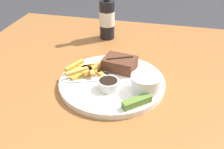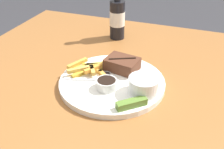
{
  "view_description": "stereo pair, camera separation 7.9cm",
  "coord_description": "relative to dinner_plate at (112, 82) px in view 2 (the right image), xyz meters",
  "views": [
    {
      "loc": [
        0.15,
        -0.65,
        1.18
      ],
      "look_at": [
        0.0,
        0.0,
        0.76
      ],
      "focal_mm": 42.0,
      "sensor_mm": 36.0,
      "label": 1
    },
    {
      "loc": [
        0.23,
        -0.63,
        1.18
      ],
      "look_at": [
        0.0,
        0.0,
        0.76
      ],
      "focal_mm": 42.0,
      "sensor_mm": 36.0,
      "label": 2
    }
  ],
  "objects": [
    {
      "name": "dining_table",
      "position": [
        0.0,
        0.0,
        -0.09
      ],
      "size": [
        1.15,
        1.09,
        0.72
      ],
      "color": "#935B2D",
      "rests_on": "ground_plane"
    },
    {
      "name": "dinner_plate",
      "position": [
        0.0,
        0.0,
        0.0
      ],
      "size": [
        0.32,
        0.32,
        0.02
      ],
      "color": "white",
      "rests_on": "dining_table"
    },
    {
      "name": "steak_portion",
      "position": [
        0.01,
        0.07,
        0.03
      ],
      "size": [
        0.11,
        0.09,
        0.04
      ],
      "color": "#512D1E",
      "rests_on": "dinner_plate"
    },
    {
      "name": "fries_pile",
      "position": [
        -0.09,
        0.02,
        0.02
      ],
      "size": [
        0.14,
        0.12,
        0.02
      ],
      "color": "gold",
      "rests_on": "dinner_plate"
    },
    {
      "name": "coleslaw_cup",
      "position": [
        0.1,
        -0.03,
        0.04
      ],
      "size": [
        0.09,
        0.09,
        0.05
      ],
      "color": "white",
      "rests_on": "dinner_plate"
    },
    {
      "name": "dipping_sauce_cup",
      "position": [
        -0.0,
        -0.05,
        0.02
      ],
      "size": [
        0.06,
        0.06,
        0.03
      ],
      "color": "silver",
      "rests_on": "dinner_plate"
    },
    {
      "name": "pickle_spear",
      "position": [
        0.09,
        -0.1,
        0.02
      ],
      "size": [
        0.08,
        0.07,
        0.02
      ],
      "color": "#567A2D",
      "rests_on": "dinner_plate"
    },
    {
      "name": "fork_utensil",
      "position": [
        -0.08,
        -0.03,
        0.01
      ],
      "size": [
        0.13,
        0.05,
        0.0
      ],
      "rotation": [
        0.0,
        0.0,
        6.6
      ],
      "color": "#B7B7BC",
      "rests_on": "dinner_plate"
    },
    {
      "name": "knife_utensil",
      "position": [
        -0.03,
        0.04,
        0.01
      ],
      "size": [
        0.02,
        0.17,
        0.01
      ],
      "rotation": [
        0.0,
        0.0,
        1.61
      ],
      "color": "#B7B7BC",
      "rests_on": "dinner_plate"
    },
    {
      "name": "beer_bottle",
      "position": [
        -0.1,
        0.34,
        0.08
      ],
      "size": [
        0.06,
        0.06,
        0.25
      ],
      "color": "black",
      "rests_on": "dining_table"
    }
  ]
}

